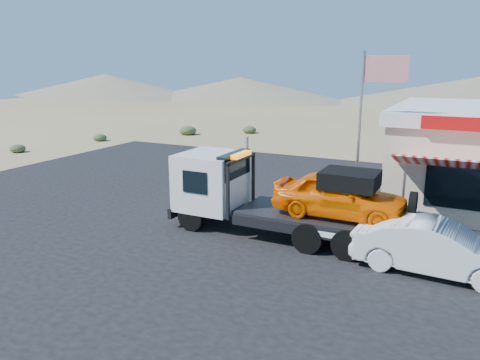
{
  "coord_description": "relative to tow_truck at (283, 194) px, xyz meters",
  "views": [
    {
      "loc": [
        8.27,
        -12.17,
        5.6
      ],
      "look_at": [
        0.96,
        2.5,
        1.5
      ],
      "focal_mm": 35.0,
      "sensor_mm": 36.0,
      "label": 1
    }
  ],
  "objects": [
    {
      "name": "asphalt_lot",
      "position": [
        -0.98,
        1.38,
        -1.43
      ],
      "size": [
        32.0,
        24.0,
        0.02
      ],
      "primitive_type": "cube",
      "color": "black",
      "rests_on": "ground"
    },
    {
      "name": "ground",
      "position": [
        -2.98,
        -1.62,
        -1.44
      ],
      "size": [
        120.0,
        120.0,
        0.0
      ],
      "primitive_type": "plane",
      "color": "olive",
      "rests_on": "ground"
    },
    {
      "name": "desert_scrub",
      "position": [
        -16.27,
        8.59,
        -1.13
      ],
      "size": [
        24.67,
        33.06,
        0.74
      ],
      "color": "#334224",
      "rests_on": "ground"
    },
    {
      "name": "flagpole",
      "position": [
        1.95,
        2.88,
        2.32
      ],
      "size": [
        1.55,
        0.1,
        6.0
      ],
      "color": "#99999E",
      "rests_on": "asphalt_lot"
    },
    {
      "name": "tow_truck",
      "position": [
        0.0,
        0.0,
        0.0
      ],
      "size": [
        8.0,
        2.37,
        2.67
      ],
      "color": "black",
      "rests_on": "asphalt_lot"
    },
    {
      "name": "distant_hills",
      "position": [
        -12.76,
        53.53,
        0.44
      ],
      "size": [
        126.0,
        48.0,
        4.2
      ],
      "color": "#726B59",
      "rests_on": "ground"
    },
    {
      "name": "white_sedan",
      "position": [
        4.78,
        -0.82,
        -0.7
      ],
      "size": [
        4.47,
        1.74,
        1.45
      ],
      "primitive_type": "imported",
      "rotation": [
        0.0,
        0.0,
        1.52
      ],
      "color": "silver",
      "rests_on": "asphalt_lot"
    }
  ]
}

